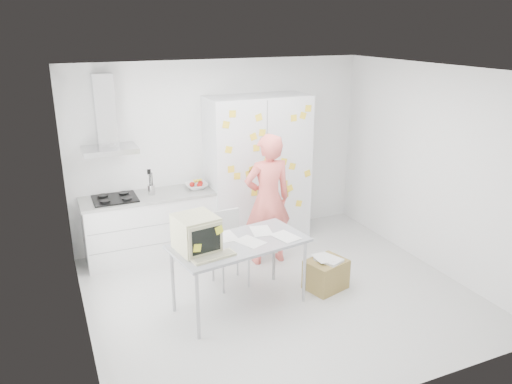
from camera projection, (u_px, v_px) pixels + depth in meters
name	position (u px, v px, depth m)	size (l,w,h in m)	color
floor	(279.00, 294.00, 6.19)	(4.50, 4.00, 0.02)	silver
walls	(256.00, 174.00, 6.38)	(4.52, 4.01, 2.70)	white
ceiling	(283.00, 71.00, 5.32)	(4.50, 4.00, 0.02)	white
counter_run	(151.00, 225.00, 7.06)	(1.84, 0.63, 1.28)	white
range_hood	(106.00, 122.00, 6.53)	(0.70, 0.48, 1.01)	silver
tall_cabinet	(258.00, 170.00, 7.46)	(1.50, 0.68, 2.20)	silver
person	(268.00, 200.00, 6.74)	(0.67, 0.44, 1.83)	#F0665D
desk	(213.00, 239.00, 5.49)	(1.64, 1.00, 1.22)	gray
chair	(228.00, 244.00, 6.31)	(0.44, 0.44, 0.95)	#B5B5B3
cardboard_box	(326.00, 274.00, 6.25)	(0.56, 0.50, 0.42)	olive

